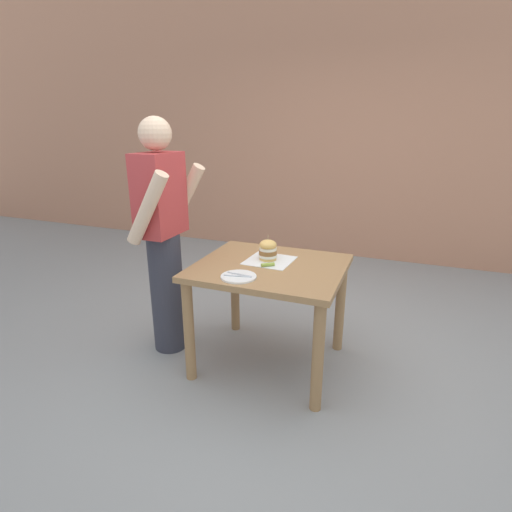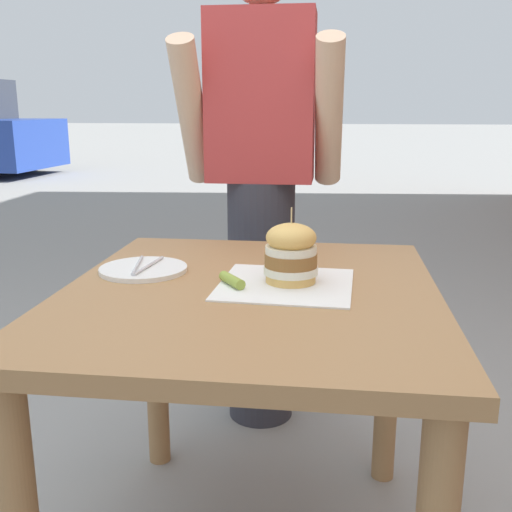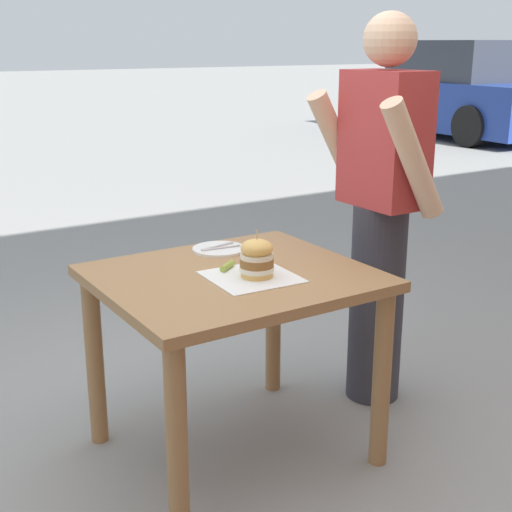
{
  "view_description": "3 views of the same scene",
  "coord_description": "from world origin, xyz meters",
  "views": [
    {
      "loc": [
        -2.36,
        -0.82,
        1.65
      ],
      "look_at": [
        0.0,
        0.1,
        0.8
      ],
      "focal_mm": 28.0,
      "sensor_mm": 36.0,
      "label": 1
    },
    {
      "loc": [
        0.18,
        -1.3,
        1.15
      ],
      "look_at": [
        0.0,
        0.1,
        0.8
      ],
      "focal_mm": 42.0,
      "sensor_mm": 36.0,
      "label": 2
    },
    {
      "loc": [
        2.16,
        -1.27,
        1.57
      ],
      "look_at": [
        0.0,
        0.1,
        0.8
      ],
      "focal_mm": 50.0,
      "sensor_mm": 36.0,
      "label": 3
    }
  ],
  "objects": [
    {
      "name": "patio_table",
      "position": [
        0.0,
        0.0,
        0.62
      ],
      "size": [
        0.85,
        0.97,
        0.75
      ],
      "color": "#9E7247",
      "rests_on": "ground"
    },
    {
      "name": "side_plate_with_forks",
      "position": [
        -0.29,
        0.1,
        0.75
      ],
      "size": [
        0.22,
        0.22,
        0.02
      ],
      "color": "white",
      "rests_on": "patio_table"
    },
    {
      "name": "pickle_spear",
      "position": [
        -0.04,
        0.0,
        0.76
      ],
      "size": [
        0.07,
        0.09,
        0.02
      ],
      "primitive_type": "cylinder",
      "rotation": [
        0.0,
        1.57,
        2.21
      ],
      "color": "#8EA83D",
      "rests_on": "serving_paper"
    },
    {
      "name": "sandwich",
      "position": [
        0.09,
        0.05,
        0.82
      ],
      "size": [
        0.13,
        0.13,
        0.18
      ],
      "color": "#E5B25B",
      "rests_on": "serving_paper"
    },
    {
      "name": "serving_paper",
      "position": [
        0.08,
        0.03,
        0.75
      ],
      "size": [
        0.32,
        0.32,
        0.0
      ],
      "primitive_type": "cube",
      "rotation": [
        0.0,
        0.0,
        -0.05
      ],
      "color": "white",
      "rests_on": "patio_table"
    },
    {
      "name": "diner_across_table",
      "position": [
        -0.07,
        0.78,
        0.88
      ],
      "size": [
        0.55,
        0.35,
        1.69
      ],
      "color": "#33333D",
      "rests_on": "ground"
    }
  ]
}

